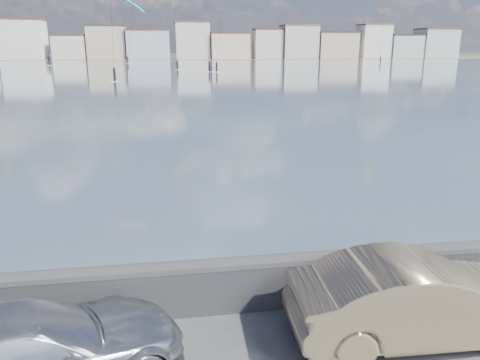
# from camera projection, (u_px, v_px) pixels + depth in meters

# --- Properties ---
(bay_water) EXTENTS (500.00, 177.00, 0.00)m
(bay_water) POSITION_uv_depth(u_px,v_px,m) (166.00, 71.00, 93.18)
(bay_water) COLOR #344360
(bay_water) RESTS_ON ground
(far_shore_strip) EXTENTS (500.00, 60.00, 0.00)m
(far_shore_strip) POSITION_uv_depth(u_px,v_px,m) (165.00, 58.00, 196.19)
(far_shore_strip) COLOR #4C473D
(far_shore_strip) RESTS_ON ground
(seawall) EXTENTS (400.00, 0.36, 1.08)m
(seawall) POSITION_uv_depth(u_px,v_px,m) (198.00, 285.00, 8.72)
(seawall) COLOR #28282B
(seawall) RESTS_ON ground
(far_buildings) EXTENTS (240.79, 13.26, 14.60)m
(far_buildings) POSITION_uv_depth(u_px,v_px,m) (167.00, 43.00, 181.44)
(far_buildings) COLOR #B2B7C6
(far_buildings) RESTS_ON ground
(car_silver) EXTENTS (5.00, 3.47, 1.34)m
(car_silver) POSITION_uv_depth(u_px,v_px,m) (23.00, 356.00, 6.57)
(car_silver) COLOR #A8AAAF
(car_silver) RESTS_ON ground
(car_champagne) EXTENTS (4.48, 1.69, 1.46)m
(car_champagne) POSITION_uv_depth(u_px,v_px,m) (419.00, 299.00, 7.94)
(car_champagne) COLOR tan
(car_champagne) RESTS_ON ground
(kitesurfer_7) EXTENTS (9.38, 18.30, 20.82)m
(kitesurfer_7) POSITION_uv_depth(u_px,v_px,m) (133.00, 5.00, 145.38)
(kitesurfer_7) COLOR #19BFBF
(kitesurfer_7) RESTS_ON ground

